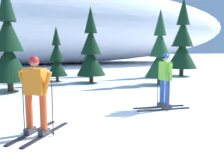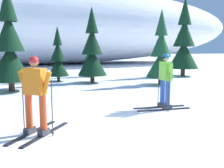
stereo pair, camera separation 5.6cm
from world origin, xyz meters
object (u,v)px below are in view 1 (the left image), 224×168
object	(u,v)px
skier_lime_jacket	(165,80)
pine_tree_center_left	(57,59)
pine_tree_right	(160,53)
skier_orange_jacket	(36,94)
pine_tree_far_right	(182,43)
pine_tree_left	(8,47)
pine_tree_center	(91,51)
pine_tree_center_right	(90,58)

from	to	relation	value
skier_lime_jacket	pine_tree_center_left	world-z (taller)	pine_tree_center_left
skier_lime_jacket	pine_tree_right	size ratio (longest dim) A/B	0.46
skier_orange_jacket	pine_tree_far_right	world-z (taller)	pine_tree_far_right
skier_orange_jacket	skier_lime_jacket	bearing A→B (deg)	21.55
skier_orange_jacket	pine_tree_center_left	size ratio (longest dim) A/B	0.57
pine_tree_left	pine_tree_center_left	bearing A→B (deg)	52.17
skier_orange_jacket	pine_tree_center	xyz separation A→B (m)	(2.84, 8.06, 0.77)
pine_tree_center_left	pine_tree_center_right	size ratio (longest dim) A/B	1.04
pine_tree_center_right	pine_tree_right	xyz separation A→B (m)	(2.67, -4.61, 0.36)
pine_tree_center_right	pine_tree_right	size ratio (longest dim) A/B	0.77
pine_tree_left	pine_tree_center_left	size ratio (longest dim) A/B	1.50
pine_tree_right	pine_tree_center_left	bearing A→B (deg)	150.73
pine_tree_center_right	pine_tree_far_right	size ratio (longest dim) A/B	0.57
pine_tree_far_right	pine_tree_center	bearing A→B (deg)	-165.45
pine_tree_right	pine_tree_far_right	xyz separation A→B (m)	(3.27, 3.36, 0.56)
skier_orange_jacket	pine_tree_center_left	distance (m)	9.20
pine_tree_center_left	pine_tree_left	bearing A→B (deg)	-127.83
pine_tree_left	pine_tree_right	bearing A→B (deg)	0.80
pine_tree_center	pine_tree_center_right	xyz separation A→B (m)	(0.51, 2.92, -0.46)
pine_tree_center_right	pine_tree_far_right	world-z (taller)	pine_tree_far_right
pine_tree_left	pine_tree_center_left	distance (m)	3.66
pine_tree_center_left	pine_tree_right	size ratio (longest dim) A/B	0.80
pine_tree_left	pine_tree_center_left	world-z (taller)	pine_tree_left
pine_tree_far_right	pine_tree_right	bearing A→B (deg)	-134.23
pine_tree_center_right	pine_tree_right	world-z (taller)	pine_tree_right
pine_tree_left	pine_tree_far_right	world-z (taller)	pine_tree_far_right
pine_tree_far_right	pine_tree_center_left	bearing A→B (deg)	-175.73
pine_tree_center_right	pine_tree_far_right	distance (m)	6.14
pine_tree_center_left	skier_orange_jacket	bearing A→B (deg)	-97.01
skier_lime_jacket	pine_tree_center_right	xyz separation A→B (m)	(-0.47, 9.47, 0.32)
pine_tree_left	pine_tree_center	distance (m)	4.32
skier_lime_jacket	pine_tree_far_right	xyz separation A→B (m)	(5.47, 8.22, 1.24)
pine_tree_left	pine_tree_right	size ratio (longest dim) A/B	1.20
skier_lime_jacket	pine_tree_center_right	bearing A→B (deg)	92.84
skier_orange_jacket	pine_tree_left	size ratio (longest dim) A/B	0.38
pine_tree_center_left	pine_tree_center_right	world-z (taller)	pine_tree_center_left
skier_lime_jacket	pine_tree_right	bearing A→B (deg)	65.65
pine_tree_center_left	pine_tree_center	xyz separation A→B (m)	(1.72, -1.06, 0.41)
skier_orange_jacket	pine_tree_center_right	bearing A→B (deg)	73.02
pine_tree_left	pine_tree_right	distance (m)	7.12
pine_tree_left	pine_tree_center_right	bearing A→B (deg)	46.65
pine_tree_left	pine_tree_far_right	distance (m)	10.95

